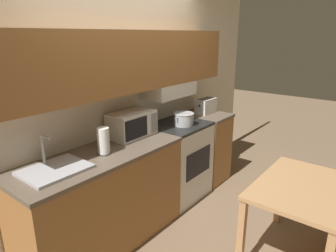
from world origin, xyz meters
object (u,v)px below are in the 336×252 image
Objects in this scene: cooking_pot at (184,119)px; sink_basin at (55,169)px; toaster at (206,106)px; dining_table at (302,197)px; microwave at (132,124)px; stove_range at (178,160)px; paper_towel_roll at (103,141)px.

cooking_pot is 1.64m from sink_basin.
sink_basin reaches higher than cooking_pot.
toaster reaches higher than cooking_pot.
toaster is 0.31× the size of dining_table.
cooking_pot is 0.32× the size of dining_table.
sink_basin is at bearing -172.95° from microwave.
sink_basin is (-2.28, -0.03, -0.08)m from toaster.
dining_table is (0.39, -1.63, -0.44)m from microwave.
microwave is (-0.66, 0.19, 0.05)m from cooking_pot.
microwave is 1.53× the size of toaster.
microwave is 1.74m from dining_table.
dining_table is at bearing -99.79° from stove_range.
toaster is (1.30, -0.10, -0.03)m from microwave.
microwave reaches higher than toaster.
microwave is at bearing 16.17° from paper_towel_roll.
cooking_pot is at bearing -2.14° from paper_towel_roll.
cooking_pot is 0.65m from toaster.
toaster is at bearing 2.08° from stove_range.
sink_basin reaches higher than paper_towel_roll.
dining_table is (1.36, -1.51, -0.32)m from sink_basin.
dining_table is at bearing -120.72° from toaster.
stove_range is 1.92× the size of sink_basin.
cooking_pot is at bearing -2.40° from sink_basin.
microwave is at bearing 103.40° from dining_table.
cooking_pot is (0.01, -0.07, 0.55)m from stove_range.
toaster is 2.28m from sink_basin.
stove_range is at bearing 96.66° from cooking_pot.
microwave is 1.31m from toaster.
dining_table is at bearing -59.10° from paper_towel_roll.
stove_range is 1.70m from sink_basin.
sink_basin is (-1.62, -0.00, 0.49)m from stove_range.
stove_range is 0.92× the size of dining_table.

